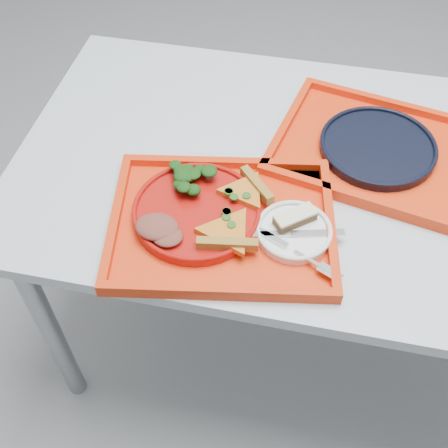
% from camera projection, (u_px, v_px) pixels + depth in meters
% --- Properties ---
extents(ground, '(10.00, 10.00, 0.00)m').
position_uv_depth(ground, '(324.00, 337.00, 1.82)').
color(ground, gray).
rests_on(ground, ground).
extents(table, '(1.60, 0.80, 0.75)m').
position_uv_depth(table, '(364.00, 198.00, 1.29)').
color(table, '#A5AEB9').
rests_on(table, ground).
extents(tray_main, '(0.50, 0.42, 0.01)m').
position_uv_depth(tray_main, '(222.00, 225.00, 1.14)').
color(tray_main, red).
rests_on(tray_main, table).
extents(tray_far, '(0.51, 0.43, 0.01)m').
position_uv_depth(tray_far, '(376.00, 152.00, 1.28)').
color(tray_far, red).
rests_on(tray_far, table).
extents(dinner_plate, '(0.26, 0.26, 0.02)m').
position_uv_depth(dinner_plate, '(197.00, 213.00, 1.14)').
color(dinner_plate, '#A5100B').
rests_on(dinner_plate, tray_main).
extents(side_plate, '(0.15, 0.15, 0.01)m').
position_uv_depth(side_plate, '(294.00, 233.00, 1.11)').
color(side_plate, white).
rests_on(side_plate, tray_main).
extents(navy_plate, '(0.26, 0.26, 0.02)m').
position_uv_depth(navy_plate, '(378.00, 148.00, 1.26)').
color(navy_plate, black).
rests_on(navy_plate, tray_far).
extents(pizza_slice_a, '(0.13, 0.15, 0.02)m').
position_uv_depth(pizza_slice_a, '(228.00, 230.00, 1.09)').
color(pizza_slice_a, gold).
rests_on(pizza_slice_a, dinner_plate).
extents(pizza_slice_b, '(0.16, 0.16, 0.02)m').
position_uv_depth(pizza_slice_b, '(245.00, 190.00, 1.16)').
color(pizza_slice_b, gold).
rests_on(pizza_slice_b, dinner_plate).
extents(salad_heap, '(0.08, 0.08, 0.04)m').
position_uv_depth(salad_heap, '(189.00, 178.00, 1.16)').
color(salad_heap, black).
rests_on(salad_heap, dinner_plate).
extents(meat_portion, '(0.09, 0.07, 0.03)m').
position_uv_depth(meat_portion, '(157.00, 227.00, 1.09)').
color(meat_portion, brown).
rests_on(meat_portion, dinner_plate).
extents(dessert_bar, '(0.09, 0.08, 0.02)m').
position_uv_depth(dessert_bar, '(295.00, 218.00, 1.11)').
color(dessert_bar, '#452917').
rests_on(dessert_bar, side_plate).
extents(knife, '(0.18, 0.06, 0.01)m').
position_uv_depth(knife, '(298.00, 233.00, 1.10)').
color(knife, silver).
rests_on(knife, side_plate).
extents(fork, '(0.18, 0.10, 0.01)m').
position_uv_depth(fork, '(294.00, 250.00, 1.07)').
color(fork, silver).
rests_on(fork, side_plate).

